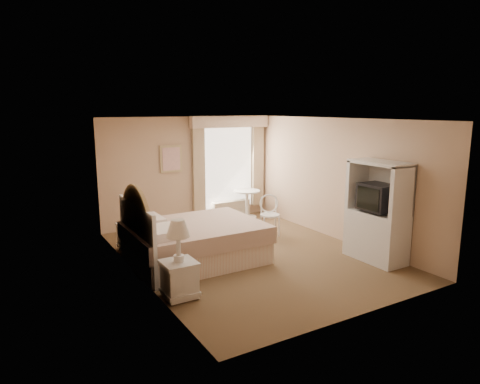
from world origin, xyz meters
TOP-DOWN VIEW (x-y plane):
  - room at (0.00, 0.00)m, footprint 4.21×5.51m
  - window at (1.05, 2.65)m, footprint 2.05×0.22m
  - framed_art at (-0.45, 2.71)m, footprint 0.52×0.04m
  - bed at (-1.11, 0.24)m, footprint 2.29×1.80m
  - nightstand_near at (-1.84, -1.04)m, footprint 0.47×0.47m
  - nightstand_far at (-1.84, 1.38)m, footprint 0.46×0.46m
  - round_table at (1.39, 2.40)m, footprint 0.65×0.65m
  - cafe_chair at (1.07, 0.94)m, footprint 0.54×0.54m
  - armoire at (1.81, -1.36)m, footprint 0.54×1.08m

SIDE VIEW (x-z plane):
  - bed at x=-1.11m, z-range -0.42..1.18m
  - nightstand_far at x=-1.84m, z-range -0.14..0.97m
  - nightstand_near at x=-1.84m, z-range -0.14..1.00m
  - round_table at x=1.39m, z-range 0.12..0.81m
  - cafe_chair at x=1.07m, z-range 0.07..0.94m
  - armoire at x=1.81m, z-range -0.15..1.64m
  - room at x=0.00m, z-range -0.01..2.50m
  - window at x=1.05m, z-range 0.09..2.60m
  - framed_art at x=-0.45m, z-range 1.24..1.86m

